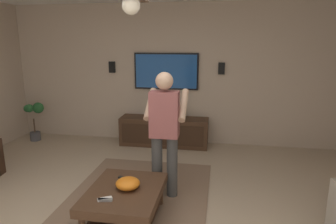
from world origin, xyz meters
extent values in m
cube|color=#BCA893|center=(3.10, 0.00, 1.35)|extent=(0.10, 6.61, 2.71)
cube|color=#7A604C|center=(0.35, 0.05, 0.01)|extent=(3.07, 1.81, 0.01)
cube|color=#422B1C|center=(0.15, 0.05, 0.35)|extent=(1.00, 0.80, 0.10)
cylinder|color=#422B1C|center=(0.57, -0.27, 0.15)|extent=(0.07, 0.07, 0.30)
cylinder|color=#422B1C|center=(0.57, 0.37, 0.15)|extent=(0.07, 0.07, 0.30)
cube|color=#382417|center=(0.15, 0.05, 0.10)|extent=(0.88, 0.68, 0.03)
cube|color=#422B1C|center=(2.77, 0.09, 0.28)|extent=(0.44, 1.70, 0.55)
cube|color=#352216|center=(2.55, 0.09, 0.28)|extent=(0.01, 1.56, 0.39)
cube|color=black|center=(3.01, 0.09, 1.42)|extent=(0.05, 1.25, 0.71)
cube|color=#1F4F9C|center=(2.98, 0.09, 1.42)|extent=(0.01, 1.19, 0.65)
cylinder|color=#3F3F3F|center=(0.81, -0.38, 0.41)|extent=(0.14, 0.14, 0.82)
cylinder|color=#3F3F3F|center=(0.81, -0.18, 0.41)|extent=(0.14, 0.14, 0.82)
cube|color=#8C4C4C|center=(0.81, -0.28, 1.11)|extent=(0.22, 0.36, 0.58)
sphere|color=tan|center=(0.81, -0.28, 1.53)|extent=(0.22, 0.22, 0.22)
cylinder|color=tan|center=(0.99, -0.50, 1.20)|extent=(0.48, 0.09, 0.37)
cylinder|color=tan|center=(0.99, -0.06, 1.20)|extent=(0.48, 0.09, 0.37)
cube|color=white|center=(1.19, -0.28, 1.10)|extent=(0.04, 0.05, 0.16)
cylinder|color=#4C4C51|center=(2.60, 2.76, 0.09)|extent=(0.20, 0.20, 0.17)
cylinder|color=brown|center=(2.60, 2.76, 0.32)|extent=(0.03, 0.03, 0.28)
sphere|color=#235B2D|center=(2.58, 2.81, 0.68)|extent=(0.16, 0.16, 0.16)
sphere|color=#235B2D|center=(2.66, 2.66, 0.68)|extent=(0.22, 0.22, 0.22)
sphere|color=#235B2D|center=(2.58, 2.86, 0.67)|extent=(0.14, 0.14, 0.14)
ellipsoid|color=orange|center=(0.17, 0.01, 0.46)|extent=(0.27, 0.27, 0.12)
cube|color=white|center=(-0.11, 0.18, 0.41)|extent=(0.12, 0.15, 0.02)
cube|color=black|center=(0.39, 0.13, 0.41)|extent=(0.10, 0.15, 0.02)
cube|color=slate|center=(-0.13, 0.17, 0.41)|extent=(0.07, 0.16, 0.02)
sphere|color=gold|center=(2.80, -0.23, 0.66)|extent=(0.22, 0.22, 0.22)
cube|color=black|center=(3.02, -0.97, 1.49)|extent=(0.06, 0.12, 0.22)
cube|color=black|center=(3.02, 1.19, 1.49)|extent=(0.06, 0.12, 0.22)
sphere|color=silver|center=(-0.11, -0.16, 2.31)|extent=(0.16, 0.16, 0.16)
camera|label=1|loc=(-2.80, -0.95, 2.02)|focal=32.41mm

